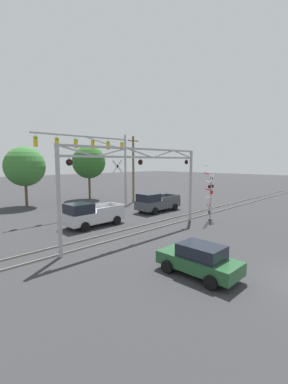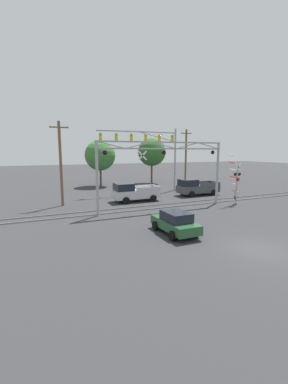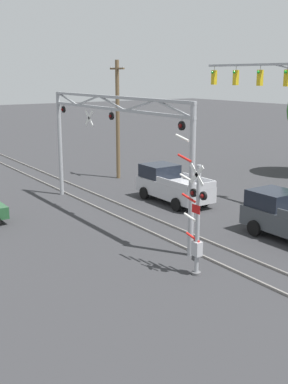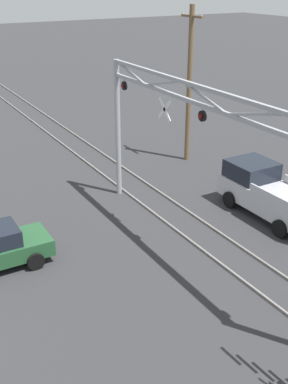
% 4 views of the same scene
% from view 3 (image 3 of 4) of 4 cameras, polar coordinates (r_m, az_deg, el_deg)
% --- Properties ---
extents(rail_track_near, '(80.00, 0.08, 0.10)m').
position_cam_3_polar(rail_track_near, '(25.79, -3.14, -2.96)').
color(rail_track_near, gray).
rests_on(rail_track_near, ground_plane).
extents(rail_track_far, '(80.00, 0.08, 0.10)m').
position_cam_3_polar(rail_track_far, '(26.52, -0.48, -2.46)').
color(rail_track_far, gray).
rests_on(rail_track_far, ground_plane).
extents(crossing_gantry, '(13.07, 0.28, 6.44)m').
position_cam_3_polar(crossing_gantry, '(24.75, -3.86, 6.84)').
color(crossing_gantry, '#9EA0A5').
rests_on(crossing_gantry, ground_plane).
extents(crossing_signal_mast, '(1.83, 0.35, 5.27)m').
position_cam_3_polar(crossing_signal_mast, '(18.16, 6.17, -3.54)').
color(crossing_signal_mast, '#9EA0A5').
rests_on(crossing_signal_mast, ground_plane).
extents(pickup_truck_lead, '(5.17, 2.35, 2.09)m').
position_cam_3_polar(pickup_truck_lead, '(28.91, 3.24, 0.85)').
color(pickup_truck_lead, '#B7B7BC').
rests_on(pickup_truck_lead, ground_plane).
extents(utility_pole_left, '(1.80, 0.28, 8.46)m').
position_cam_3_polar(utility_pole_left, '(35.03, -3.14, 8.69)').
color(utility_pole_left, brown).
rests_on(utility_pole_left, ground_plane).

